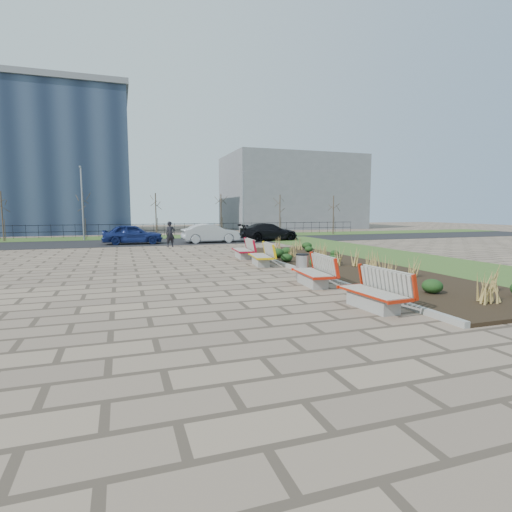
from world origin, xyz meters
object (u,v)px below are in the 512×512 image
object	(u,v)px
litter_bin	(302,267)
car_blue	(133,234)
pedestrian	(170,234)
bench_a	(373,290)
lamp_west	(82,204)
bench_d	(243,249)
car_black	(269,232)
lamp_east	(243,205)
car_silver	(211,233)
bench_b	(312,271)
bench_c	(261,255)

from	to	relation	value
litter_bin	car_blue	world-z (taller)	car_blue
litter_bin	pedestrian	bearing A→B (deg)	101.44
bench_a	lamp_west	size ratio (longest dim) A/B	0.35
bench_d	pedestrian	distance (m)	8.28
car_black	lamp_east	xyz separation A→B (m)	(-0.58, 5.48, 2.30)
lamp_east	car_silver	bearing A→B (deg)	-126.86
bench_a	bench_b	distance (m)	3.40
bench_b	pedestrian	size ratio (longest dim) A/B	1.19
bench_d	car_silver	xyz separation A→B (m)	(0.58, 10.48, 0.25)
bench_b	car_black	xyz separation A→B (m)	(5.58, 19.01, 0.24)
bench_c	lamp_east	size ratio (longest dim) A/B	0.35
pedestrian	bench_b	bearing A→B (deg)	-93.17
pedestrian	lamp_east	xyz separation A→B (m)	(7.83, 8.61, 2.16)
bench_c	car_black	world-z (taller)	car_black
bench_c	bench_d	world-z (taller)	same
bench_a	car_black	size ratio (longest dim) A/B	0.43
bench_c	car_silver	distance (m)	13.35
car_silver	lamp_east	size ratio (longest dim) A/B	0.74
bench_b	car_black	size ratio (longest dim) A/B	0.43
bench_a	litter_bin	world-z (taller)	bench_a
lamp_east	bench_d	bearing A→B (deg)	-106.98
litter_bin	bench_c	bearing A→B (deg)	92.12
car_blue	bench_c	bearing A→B (deg)	-157.13
lamp_west	bench_b	bearing A→B (deg)	-69.82
bench_a	car_silver	size ratio (longest dim) A/B	0.47
bench_a	bench_b	xyz separation A→B (m)	(0.00, 3.40, 0.00)
bench_d	car_blue	world-z (taller)	car_blue
bench_c	car_blue	distance (m)	14.79
bench_b	bench_d	bearing A→B (deg)	95.18
bench_c	lamp_west	size ratio (longest dim) A/B	0.35
bench_c	pedestrian	size ratio (longest dim) A/B	1.19
bench_c	car_black	bearing A→B (deg)	75.56
pedestrian	car_black	distance (m)	8.98
pedestrian	litter_bin	bearing A→B (deg)	-91.85
pedestrian	car_blue	distance (m)	4.00
litter_bin	bench_a	bearing A→B (deg)	-91.93
bench_c	litter_bin	xyz separation A→B (m)	(0.15, -4.12, -0.03)
bench_c	car_silver	world-z (taller)	car_silver
bench_a	bench_d	world-z (taller)	same
bench_b	bench_a	bearing A→B (deg)	-84.82
bench_d	litter_bin	distance (m)	6.98
bench_b	bench_c	size ratio (longest dim) A/B	1.00
car_blue	lamp_west	xyz separation A→B (m)	(-3.79, 5.40, 2.28)
bench_b	bench_d	world-z (taller)	same
car_blue	car_silver	world-z (taller)	car_blue
car_blue	lamp_east	distance (m)	11.77
litter_bin	bench_d	bearing A→B (deg)	91.25
pedestrian	lamp_west	bearing A→B (deg)	112.35
bench_b	bench_c	world-z (taller)	same
litter_bin	lamp_east	bearing A→B (deg)	78.27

